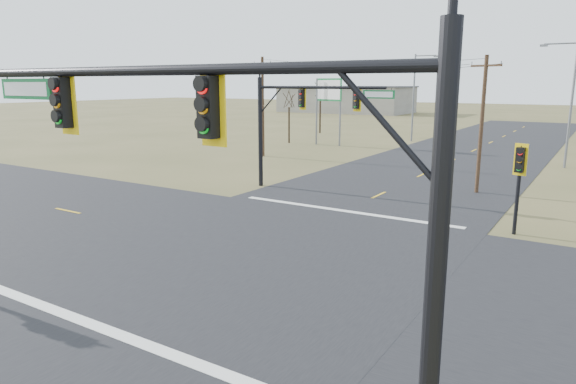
{
  "coord_description": "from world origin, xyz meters",
  "views": [
    {
      "loc": [
        11.03,
        -15.52,
        6.41
      ],
      "look_at": [
        0.66,
        1.0,
        2.26
      ],
      "focal_mm": 32.0,
      "sensor_mm": 36.0,
      "label": 1
    }
  ],
  "objects_px": {
    "streetlight_a": "(569,98)",
    "mast_arm_near": "(225,152)",
    "pedestal_signal_ne": "(520,168)",
    "mast_arm_far": "(303,109)",
    "streetlight_c": "(415,93)",
    "utility_pole_far": "(263,105)",
    "bare_tree_a": "(289,98)",
    "bare_tree_b": "(320,87)",
    "utility_pole_near": "(482,122)",
    "highway_sign": "(328,99)"
  },
  "relations": [
    {
      "from": "utility_pole_near",
      "to": "highway_sign",
      "type": "relative_size",
      "value": 1.16
    },
    {
      "from": "mast_arm_far",
      "to": "utility_pole_far",
      "type": "relative_size",
      "value": 1.02
    },
    {
      "from": "bare_tree_a",
      "to": "pedestal_signal_ne",
      "type": "bearing_deg",
      "value": -42.49
    },
    {
      "from": "mast_arm_near",
      "to": "mast_arm_far",
      "type": "bearing_deg",
      "value": 120.09
    },
    {
      "from": "utility_pole_far",
      "to": "highway_sign",
      "type": "xyz_separation_m",
      "value": [
        1.0,
        10.46,
        0.29
      ]
    },
    {
      "from": "highway_sign",
      "to": "streetlight_c",
      "type": "bearing_deg",
      "value": 69.77
    },
    {
      "from": "mast_arm_far",
      "to": "streetlight_c",
      "type": "distance_m",
      "value": 30.2
    },
    {
      "from": "mast_arm_far",
      "to": "bare_tree_b",
      "type": "xyz_separation_m",
      "value": [
        -16.79,
        32.99,
        0.96
      ]
    },
    {
      "from": "mast_arm_near",
      "to": "highway_sign",
      "type": "height_order",
      "value": "mast_arm_near"
    },
    {
      "from": "bare_tree_a",
      "to": "bare_tree_b",
      "type": "relative_size",
      "value": 0.83
    },
    {
      "from": "utility_pole_near",
      "to": "highway_sign",
      "type": "distance_m",
      "value": 25.02
    },
    {
      "from": "mast_arm_far",
      "to": "bare_tree_a",
      "type": "relative_size",
      "value": 1.46
    },
    {
      "from": "mast_arm_near",
      "to": "streetlight_c",
      "type": "distance_m",
      "value": 51.3
    },
    {
      "from": "utility_pole_far",
      "to": "bare_tree_a",
      "type": "bearing_deg",
      "value": 109.65
    },
    {
      "from": "mast_arm_near",
      "to": "bare_tree_a",
      "type": "distance_m",
      "value": 47.54
    },
    {
      "from": "streetlight_c",
      "to": "bare_tree_a",
      "type": "relative_size",
      "value": 1.57
    },
    {
      "from": "utility_pole_far",
      "to": "bare_tree_b",
      "type": "xyz_separation_m",
      "value": [
        -6.15,
        21.83,
        1.34
      ]
    },
    {
      "from": "streetlight_a",
      "to": "bare_tree_a",
      "type": "xyz_separation_m",
      "value": [
        -26.84,
        3.07,
        -0.55
      ]
    },
    {
      "from": "mast_arm_far",
      "to": "utility_pole_far",
      "type": "bearing_deg",
      "value": 152.82
    },
    {
      "from": "mast_arm_near",
      "to": "utility_pole_near",
      "type": "relative_size",
      "value": 1.31
    },
    {
      "from": "streetlight_c",
      "to": "utility_pole_far",
      "type": "bearing_deg",
      "value": -112.12
    },
    {
      "from": "utility_pole_far",
      "to": "streetlight_c",
      "type": "relative_size",
      "value": 0.91
    },
    {
      "from": "streetlight_a",
      "to": "streetlight_c",
      "type": "xyz_separation_m",
      "value": [
        -15.79,
        11.77,
        0.01
      ]
    },
    {
      "from": "utility_pole_near",
      "to": "bare_tree_a",
      "type": "distance_m",
      "value": 28.48
    },
    {
      "from": "mast_arm_near",
      "to": "utility_pole_near",
      "type": "bearing_deg",
      "value": 95.08
    },
    {
      "from": "bare_tree_b",
      "to": "streetlight_c",
      "type": "bearing_deg",
      "value": -12.33
    },
    {
      "from": "streetlight_a",
      "to": "mast_arm_near",
      "type": "bearing_deg",
      "value": -90.07
    },
    {
      "from": "pedestal_signal_ne",
      "to": "streetlight_c",
      "type": "relative_size",
      "value": 0.42
    },
    {
      "from": "pedestal_signal_ne",
      "to": "streetlight_a",
      "type": "bearing_deg",
      "value": 101.33
    },
    {
      "from": "mast_arm_near",
      "to": "highway_sign",
      "type": "xyz_separation_m",
      "value": [
        -19.65,
        41.16,
        -0.45
      ]
    },
    {
      "from": "pedestal_signal_ne",
      "to": "streetlight_a",
      "type": "distance_m",
      "value": 21.53
    },
    {
      "from": "utility_pole_near",
      "to": "bare_tree_a",
      "type": "xyz_separation_m",
      "value": [
        -23.38,
        16.25,
        0.59
      ]
    },
    {
      "from": "mast_arm_near",
      "to": "pedestal_signal_ne",
      "type": "bearing_deg",
      "value": 84.55
    },
    {
      "from": "pedestal_signal_ne",
      "to": "bare_tree_a",
      "type": "relative_size",
      "value": 0.66
    },
    {
      "from": "utility_pole_far",
      "to": "streetlight_c",
      "type": "height_order",
      "value": "streetlight_c"
    },
    {
      "from": "bare_tree_a",
      "to": "mast_arm_near",
      "type": "bearing_deg",
      "value": -59.29
    },
    {
      "from": "highway_sign",
      "to": "utility_pole_near",
      "type": "bearing_deg",
      "value": -24.28
    },
    {
      "from": "mast_arm_far",
      "to": "utility_pole_near",
      "type": "bearing_deg",
      "value": 48.3
    },
    {
      "from": "utility_pole_near",
      "to": "streetlight_c",
      "type": "bearing_deg",
      "value": 116.3
    },
    {
      "from": "utility_pole_far",
      "to": "highway_sign",
      "type": "bearing_deg",
      "value": 84.54
    },
    {
      "from": "mast_arm_near",
      "to": "streetlight_c",
      "type": "height_order",
      "value": "streetlight_c"
    },
    {
      "from": "streetlight_c",
      "to": "bare_tree_a",
      "type": "distance_m",
      "value": 14.07
    },
    {
      "from": "streetlight_a",
      "to": "bare_tree_a",
      "type": "relative_size",
      "value": 1.57
    },
    {
      "from": "streetlight_a",
      "to": "bare_tree_a",
      "type": "distance_m",
      "value": 27.02
    },
    {
      "from": "mast_arm_near",
      "to": "streetlight_c",
      "type": "relative_size",
      "value": 1.1
    },
    {
      "from": "bare_tree_a",
      "to": "bare_tree_b",
      "type": "height_order",
      "value": "bare_tree_b"
    },
    {
      "from": "utility_pole_near",
      "to": "utility_pole_far",
      "type": "height_order",
      "value": "utility_pole_far"
    },
    {
      "from": "utility_pole_near",
      "to": "pedestal_signal_ne",
      "type": "bearing_deg",
      "value": -67.91
    },
    {
      "from": "streetlight_c",
      "to": "bare_tree_a",
      "type": "bearing_deg",
      "value": -142.44
    },
    {
      "from": "highway_sign",
      "to": "pedestal_signal_ne",
      "type": "bearing_deg",
      "value": -31.12
    }
  ]
}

